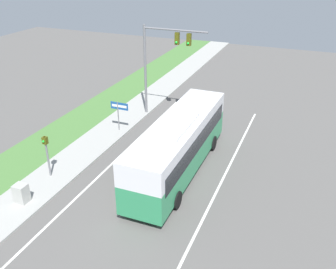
# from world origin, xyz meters

# --- Properties ---
(ground_plane) EXTENTS (80.00, 80.00, 0.00)m
(ground_plane) POSITION_xyz_m (0.00, 0.00, 0.00)
(ground_plane) COLOR #565451
(sidewalk) EXTENTS (2.80, 80.00, 0.12)m
(sidewalk) POSITION_xyz_m (-6.20, 0.00, 0.06)
(sidewalk) COLOR #9E9E99
(sidewalk) RESTS_ON ground_plane
(grass_verge) EXTENTS (3.60, 80.00, 0.10)m
(grass_verge) POSITION_xyz_m (-9.40, 0.00, 0.05)
(grass_verge) COLOR #477538
(grass_verge) RESTS_ON ground_plane
(lane_divider_near) EXTENTS (0.14, 30.00, 0.01)m
(lane_divider_near) POSITION_xyz_m (-3.60, 0.00, 0.00)
(lane_divider_near) COLOR silver
(lane_divider_near) RESTS_ON ground_plane
(lane_divider_far) EXTENTS (0.14, 30.00, 0.01)m
(lane_divider_far) POSITION_xyz_m (3.60, 0.00, 0.00)
(lane_divider_far) COLOR silver
(lane_divider_far) RESTS_ON ground_plane
(bus) EXTENTS (2.70, 11.44, 3.70)m
(bus) POSITION_xyz_m (0.76, 4.03, 2.02)
(bus) COLOR #2D8956
(bus) RESTS_ON ground_plane
(signal_gantry) EXTENTS (5.22, 0.41, 7.43)m
(signal_gantry) POSITION_xyz_m (-3.63, 11.66, 5.18)
(signal_gantry) COLOR slate
(signal_gantry) RESTS_ON ground_plane
(pedestrian_signal) EXTENTS (0.28, 0.34, 2.76)m
(pedestrian_signal) POSITION_xyz_m (-6.31, 0.42, 1.90)
(pedestrian_signal) COLOR slate
(pedestrian_signal) RESTS_ON ground_plane
(street_sign) EXTENTS (1.45, 0.08, 2.43)m
(street_sign) POSITION_xyz_m (-5.44, 7.71, 1.77)
(street_sign) COLOR slate
(street_sign) RESTS_ON ground_plane
(utility_cabinet) EXTENTS (0.70, 0.62, 1.07)m
(utility_cabinet) POSITION_xyz_m (-6.05, -2.33, 0.65)
(utility_cabinet) COLOR #A8A8A3
(utility_cabinet) RESTS_ON sidewalk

